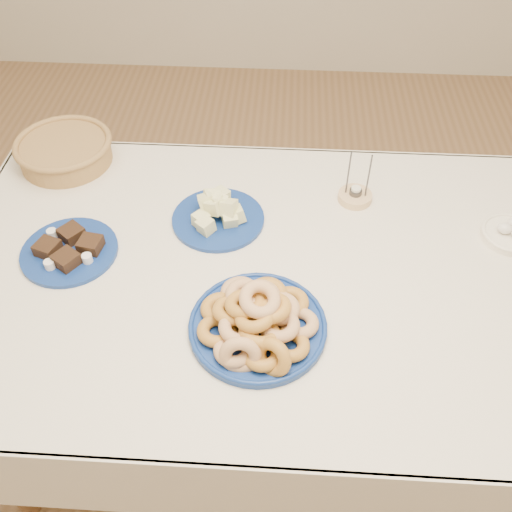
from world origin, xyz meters
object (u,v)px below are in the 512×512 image
object	(u,v)px
brownie_plate	(69,250)
wicker_basket	(65,150)
egg_bowl	(511,234)
donut_platter	(258,321)
melon_plate	(218,213)
candle_holder	(355,196)
dining_table	(257,294)

from	to	relation	value
brownie_plate	wicker_basket	xyz separation A→B (m)	(-0.13, 0.41, 0.03)
egg_bowl	donut_platter	bearing A→B (deg)	-152.00
melon_plate	wicker_basket	distance (m)	0.58
brownie_plate	egg_bowl	xyz separation A→B (m)	(1.23, 0.14, 0.00)
donut_platter	melon_plate	world-z (taller)	donut_platter
egg_bowl	brownie_plate	bearing A→B (deg)	-173.67
melon_plate	donut_platter	bearing A→B (deg)	-70.46
candle_holder	egg_bowl	size ratio (longest dim) A/B	0.85
brownie_plate	egg_bowl	size ratio (longest dim) A/B	1.73
brownie_plate	candle_holder	distance (m)	0.84
donut_platter	dining_table	bearing A→B (deg)	93.70
candle_holder	egg_bowl	xyz separation A→B (m)	(0.43, -0.14, 0.00)
candle_holder	brownie_plate	bearing A→B (deg)	-160.94
dining_table	donut_platter	world-z (taller)	donut_platter
melon_plate	egg_bowl	xyz separation A→B (m)	(0.83, -0.02, -0.01)
dining_table	wicker_basket	distance (m)	0.80
donut_platter	wicker_basket	size ratio (longest dim) A/B	1.07
dining_table	brownie_plate	bearing A→B (deg)	177.30
melon_plate	candle_holder	distance (m)	0.42
donut_platter	candle_holder	distance (m)	0.57
dining_table	candle_holder	world-z (taller)	candle_holder
melon_plate	candle_holder	bearing A→B (deg)	16.35
brownie_plate	candle_holder	size ratio (longest dim) A/B	2.05
dining_table	candle_holder	size ratio (longest dim) A/B	10.02
dining_table	candle_holder	distance (m)	0.43
brownie_plate	egg_bowl	world-z (taller)	egg_bowl
dining_table	egg_bowl	size ratio (longest dim) A/B	8.48
candle_holder	egg_bowl	distance (m)	0.45
melon_plate	egg_bowl	bearing A→B (deg)	-1.48
egg_bowl	dining_table	bearing A→B (deg)	-167.22
wicker_basket	egg_bowl	distance (m)	1.38
donut_platter	brownie_plate	distance (m)	0.58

